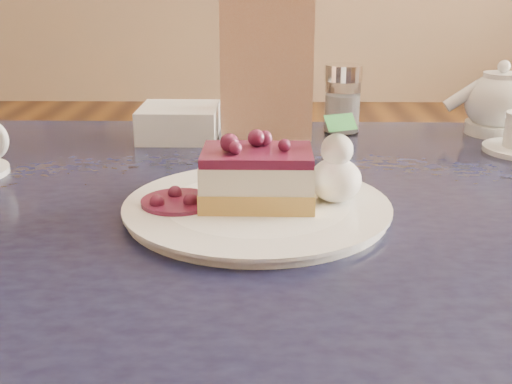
{
  "coord_description": "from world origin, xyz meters",
  "views": [
    {
      "loc": [
        0.19,
        -0.51,
        1.07
      ],
      "look_at": [
        0.18,
        0.12,
        0.85
      ],
      "focal_mm": 45.0,
      "sensor_mm": 36.0,
      "label": 1
    }
  ],
  "objects_px": {
    "main_table": "(258,259)",
    "cheesecake_slice": "(257,177)",
    "tea_set": "(504,110)",
    "dessert_plate": "(257,208)"
  },
  "relations": [
    {
      "from": "main_table",
      "to": "cheesecake_slice",
      "type": "bearing_deg",
      "value": -90.0
    },
    {
      "from": "cheesecake_slice",
      "to": "tea_set",
      "type": "distance_m",
      "value": 0.55
    },
    {
      "from": "main_table",
      "to": "tea_set",
      "type": "height_order",
      "value": "tea_set"
    },
    {
      "from": "main_table",
      "to": "cheesecake_slice",
      "type": "distance_m",
      "value": 0.14
    },
    {
      "from": "cheesecake_slice",
      "to": "tea_set",
      "type": "xyz_separation_m",
      "value": [
        0.41,
        0.37,
        0.0
      ]
    },
    {
      "from": "dessert_plate",
      "to": "cheesecake_slice",
      "type": "bearing_deg",
      "value": 45.0
    },
    {
      "from": "main_table",
      "to": "dessert_plate",
      "type": "height_order",
      "value": "dessert_plate"
    },
    {
      "from": "dessert_plate",
      "to": "tea_set",
      "type": "height_order",
      "value": "tea_set"
    },
    {
      "from": "dessert_plate",
      "to": "tea_set",
      "type": "distance_m",
      "value": 0.55
    },
    {
      "from": "dessert_plate",
      "to": "tea_set",
      "type": "bearing_deg",
      "value": 42.16
    }
  ]
}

